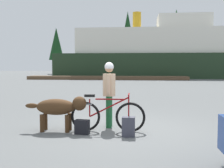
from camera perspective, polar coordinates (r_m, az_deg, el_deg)
The scene contains 12 objects.
ground_plane at distance 6.89m, azimuth 2.56°, elevation -9.36°, with size 160.00×160.00×0.00m, color #595B5B.
bicycle at distance 6.65m, azimuth -0.99°, elevation -6.46°, with size 1.77×0.44×0.91m.
person_cyclist at distance 7.09m, azimuth -0.59°, elevation -0.92°, with size 0.32×0.53×1.65m.
dog at distance 6.80m, azimuth -10.69°, elevation -4.73°, with size 1.49×0.45×0.84m.
backpack at distance 6.24m, azimuth 3.37°, elevation -8.69°, with size 0.28×0.20×0.43m, color #3F3F4C.
handbag_pannier at distance 6.49m, azimuth -6.11°, elevation -8.71°, with size 0.32×0.18×0.33m, color black.
dock_pier at distance 32.20m, azimuth -1.04°, elevation 1.28°, with size 18.29×2.16×0.40m, color brown.
ferry_boat at distance 38.10m, azimuth 10.24°, elevation 5.91°, with size 27.51×8.03×8.73m.
sailboat_moored at distance 43.01m, azimuth 1.64°, elevation 2.26°, with size 7.63×2.14×6.92m.
pine_tree_far_left at distance 55.98m, azimuth -11.29°, elevation 7.99°, with size 2.91×2.91×9.01m.
pine_tree_center at distance 53.85m, azimuth 3.21°, elevation 9.84°, with size 3.41×3.41×11.86m.
pine_tree_far_right at distance 53.62m, azimuth 12.95°, elevation 10.12°, with size 3.90×3.90×11.94m.
Camera 1 is at (0.35, -6.70, 1.56)m, focal length 44.82 mm.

